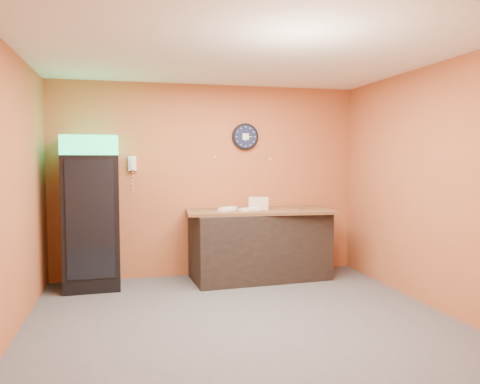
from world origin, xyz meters
name	(u,v)px	position (x,y,z in m)	size (l,w,h in m)	color
floor	(240,318)	(0.00, 0.00, 0.00)	(4.50, 4.50, 0.00)	#47474C
back_wall	(208,180)	(0.00, 2.00, 1.40)	(4.50, 0.02, 2.80)	#AC5630
left_wall	(10,192)	(-2.25, 0.00, 1.40)	(0.02, 4.00, 2.80)	#AC5630
right_wall	(426,186)	(2.25, 0.00, 1.40)	(0.02, 4.00, 2.80)	#AC5630
ceiling	(240,55)	(0.00, 0.00, 2.80)	(4.50, 4.00, 0.02)	white
beverage_cooler	(91,214)	(-1.64, 1.60, 0.99)	(0.73, 0.75, 2.02)	black
prep_counter	(260,245)	(0.67, 1.58, 0.48)	(1.91, 0.85, 0.96)	black
wall_clock	(245,137)	(0.55, 1.97, 2.05)	(0.40, 0.06, 0.40)	black
wall_phone	(132,164)	(-1.09, 1.95, 1.65)	(0.11, 0.10, 0.20)	white
butcher_paper	(260,211)	(0.67, 1.58, 0.98)	(2.08, 0.87, 0.04)	brown
sub_roll_stack	(259,203)	(0.65, 1.57, 1.09)	(0.30, 0.19, 0.18)	beige
wrapped_sandwich_left	(227,210)	(0.17, 1.49, 1.01)	(0.25, 0.10, 0.04)	white
wrapped_sandwich_mid	(250,209)	(0.48, 1.44, 1.02)	(0.29, 0.11, 0.04)	white
wrapped_sandwich_right	(228,208)	(0.23, 1.68, 1.02)	(0.27, 0.11, 0.04)	white
kitchen_tool	(259,206)	(0.72, 1.77, 1.03)	(0.07, 0.07, 0.07)	silver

